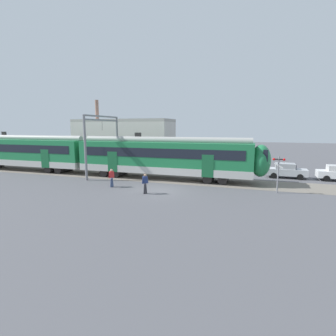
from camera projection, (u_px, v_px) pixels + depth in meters
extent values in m
plane|color=#515156|center=(158.00, 191.00, 22.03)|extent=(160.00, 160.00, 0.00)
cube|color=slate|center=(74.00, 173.00, 30.65)|extent=(80.00, 4.40, 0.01)
cube|color=#B7B7B2|center=(162.00, 169.00, 27.08)|extent=(18.00, 3.06, 0.70)
cube|color=#1E7542|center=(162.00, 154.00, 26.84)|extent=(18.00, 3.00, 2.40)
cube|color=black|center=(157.00, 153.00, 25.39)|extent=(16.56, 0.03, 0.90)
cube|color=#165731|center=(208.00, 166.00, 24.01)|extent=(1.10, 0.04, 2.10)
cube|color=#165731|center=(112.00, 162.00, 27.08)|extent=(1.10, 0.04, 2.10)
cylinder|color=#9C9C97|center=(162.00, 140.00, 26.63)|extent=(17.64, 0.70, 0.70)
cube|color=black|center=(138.00, 135.00, 27.38)|extent=(0.70, 0.12, 0.40)
cylinder|color=black|center=(224.00, 178.00, 25.23)|extent=(0.90, 2.40, 0.90)
cylinder|color=black|center=(209.00, 177.00, 25.66)|extent=(0.90, 2.40, 0.90)
cylinder|color=black|center=(120.00, 172.00, 28.69)|extent=(0.90, 2.40, 0.90)
cylinder|color=black|center=(109.00, 171.00, 29.12)|extent=(0.90, 2.40, 0.90)
ellipsoid|color=#1E7542|center=(261.00, 161.00, 23.94)|extent=(1.80, 2.85, 2.95)
cube|color=black|center=(265.00, 154.00, 23.73)|extent=(0.40, 2.40, 1.00)
cube|color=#B7B7B2|center=(23.00, 161.00, 32.85)|extent=(18.00, 3.06, 0.70)
cube|color=#1E7542|center=(22.00, 149.00, 32.61)|extent=(18.00, 3.00, 2.40)
cube|color=black|center=(11.00, 148.00, 31.16)|extent=(16.56, 0.03, 0.90)
cube|color=#165731|center=(45.00, 159.00, 29.78)|extent=(1.10, 0.04, 2.10)
cylinder|color=#9C9C97|center=(21.00, 138.00, 32.40)|extent=(17.64, 0.70, 0.70)
cube|color=black|center=(4.00, 133.00, 33.15)|extent=(0.70, 0.12, 0.40)
cylinder|color=black|center=(64.00, 168.00, 30.99)|extent=(0.90, 2.40, 0.90)
cylinder|color=black|center=(55.00, 168.00, 31.43)|extent=(0.90, 2.40, 0.90)
cylinder|color=navy|center=(111.00, 183.00, 23.16)|extent=(0.36, 0.35, 0.87)
cylinder|color=navy|center=(112.00, 182.00, 23.48)|extent=(0.36, 0.35, 0.87)
cube|color=red|center=(112.00, 174.00, 23.21)|extent=(0.42, 0.43, 0.56)
cylinder|color=red|center=(114.00, 175.00, 23.39)|extent=(0.24, 0.23, 0.52)
cylinder|color=red|center=(109.00, 175.00, 23.05)|extent=(0.24, 0.23, 0.52)
sphere|color=beige|center=(111.00, 170.00, 23.13)|extent=(0.22, 0.22, 0.22)
sphere|color=black|center=(111.00, 170.00, 23.15)|extent=(0.20, 0.20, 0.20)
cylinder|color=#28282D|center=(145.00, 189.00, 20.80)|extent=(0.34, 0.37, 0.87)
cylinder|color=#28282D|center=(146.00, 188.00, 21.12)|extent=(0.34, 0.37, 0.87)
cube|color=navy|center=(145.00, 180.00, 20.85)|extent=(0.43, 0.42, 0.56)
cylinder|color=navy|center=(147.00, 180.00, 21.02)|extent=(0.23, 0.25, 0.52)
cylinder|color=navy|center=(143.00, 181.00, 20.71)|extent=(0.23, 0.25, 0.52)
sphere|color=tan|center=(145.00, 175.00, 20.78)|extent=(0.22, 0.22, 0.22)
sphere|color=black|center=(145.00, 175.00, 20.79)|extent=(0.20, 0.20, 0.20)
cube|color=#B7BABF|center=(286.00, 172.00, 27.53)|extent=(4.04, 1.74, 0.68)
cube|color=#A1A3A8|center=(285.00, 166.00, 27.48)|extent=(1.93, 1.49, 0.56)
cube|color=black|center=(295.00, 167.00, 27.17)|extent=(0.15, 1.37, 0.48)
cylinder|color=black|center=(298.00, 174.00, 27.89)|extent=(0.60, 0.21, 0.60)
cylinder|color=black|center=(300.00, 177.00, 26.44)|extent=(0.60, 0.21, 0.60)
cylinder|color=black|center=(273.00, 173.00, 28.72)|extent=(0.60, 0.21, 0.60)
cylinder|color=black|center=(274.00, 176.00, 27.27)|extent=(0.60, 0.21, 0.60)
cylinder|color=black|center=(323.00, 176.00, 27.16)|extent=(0.60, 0.21, 0.60)
cylinder|color=black|center=(327.00, 178.00, 25.71)|extent=(0.60, 0.21, 0.60)
cylinder|color=gray|center=(85.00, 148.00, 25.90)|extent=(0.24, 0.24, 6.50)
cylinder|color=gray|center=(117.00, 144.00, 31.90)|extent=(0.24, 0.24, 6.50)
cube|color=gray|center=(102.00, 116.00, 28.41)|extent=(0.20, 6.40, 0.16)
cube|color=gray|center=(102.00, 120.00, 28.47)|extent=(0.20, 6.40, 0.16)
cylinder|color=black|center=(102.00, 126.00, 28.56)|extent=(0.03, 0.03, 1.00)
cylinder|color=gray|center=(278.00, 175.00, 21.03)|extent=(0.11, 0.11, 3.00)
cube|color=black|center=(279.00, 159.00, 20.84)|extent=(0.80, 0.10, 0.10)
sphere|color=red|center=(274.00, 159.00, 20.90)|extent=(0.20, 0.20, 0.20)
sphere|color=red|center=(284.00, 160.00, 20.66)|extent=(0.20, 0.20, 0.20)
cube|color=white|center=(279.00, 166.00, 20.88)|extent=(0.72, 0.03, 0.48)
cube|color=beige|center=(124.00, 143.00, 37.59)|extent=(14.08, 5.00, 6.00)
cube|color=#A7A39B|center=(123.00, 121.00, 37.10)|extent=(14.08, 5.00, 0.40)
cylinder|color=#8C6656|center=(97.00, 111.00, 38.19)|extent=(0.50, 0.50, 3.20)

